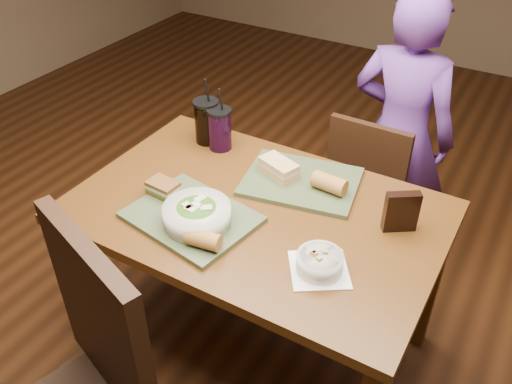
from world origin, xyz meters
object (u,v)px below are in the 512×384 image
salad_bowl (197,214)px  baguette_far (329,183)px  sandwich_far (279,168)px  dining_table (256,227)px  soup_bowl (320,262)px  baguette_near (203,239)px  cup_cola (207,121)px  chip_bag (401,212)px  diner (400,135)px  tray_far (301,182)px  tray_near (191,217)px  cup_berry (220,129)px  chair_far (369,187)px  sandwich_near (163,188)px

salad_bowl → baguette_far: (0.31, 0.39, -0.01)m
sandwich_far → baguette_far: baguette_far is taller
sandwich_far → dining_table: bearing=-84.4°
soup_bowl → baguette_near: (-0.36, -0.10, 0.01)m
cup_cola → dining_table: bearing=-35.9°
baguette_near → chip_bag: size_ratio=0.77×
diner → tray_far: diner is taller
tray_near → cup_berry: size_ratio=1.54×
chair_far → tray_near: (-0.35, -0.89, 0.29)m
baguette_near → chair_far: bearing=77.6°
sandwich_near → baguette_far: bearing=32.3°
diner → baguette_near: (-0.28, -1.17, 0.12)m
cup_berry → baguette_far: bearing=-8.2°
dining_table → tray_far: tray_far is taller
chair_far → diner: diner is taller
dining_table → salad_bowl: size_ratio=5.67×
chair_far → baguette_far: bearing=-89.8°
chair_far → chip_bag: (0.29, -0.58, 0.36)m
chair_far → diner: 0.28m
salad_bowl → sandwich_near: (-0.20, 0.07, -0.01)m
baguette_near → salad_bowl: bearing=134.5°
salad_bowl → soup_bowl: 0.45m
baguette_near → cup_cola: (-0.38, 0.57, 0.05)m
soup_bowl → sandwich_far: bearing=132.7°
chair_far → salad_bowl: 1.02m
chair_far → sandwich_far: 0.65m
sandwich_near → cup_cola: 0.43m
tray_near → sandwich_far: 0.40m
tray_far → sandwich_far: bearing=-172.7°
tray_far → chip_bag: chip_bag is taller
chair_far → cup_berry: bearing=-139.7°
baguette_far → chip_bag: chip_bag is taller
soup_bowl → sandwich_far: sandwich_far is taller
cup_berry → salad_bowl: bearing=-65.2°
tray_near → soup_bowl: size_ratio=1.72×
baguette_near → cup_berry: 0.63m
dining_table → tray_near: bearing=-133.7°
diner → baguette_far: bearing=89.4°
baguette_far → tray_near: bearing=-133.2°
chair_far → tray_far: size_ratio=1.99×
soup_bowl → baguette_near: bearing=-163.7°
dining_table → tray_near: (-0.16, -0.17, 0.10)m
tray_near → sandwich_far: sandwich_far is taller
baguette_near → cup_berry: size_ratio=0.42×
tray_far → cup_berry: cup_berry is taller
tray_far → soup_bowl: 0.46m
chair_far → salad_bowl: size_ratio=3.64×
diner → chip_bag: size_ratio=9.17×
chair_far → tray_near: size_ratio=1.99×
dining_table → salad_bowl: (-0.12, -0.19, 0.15)m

